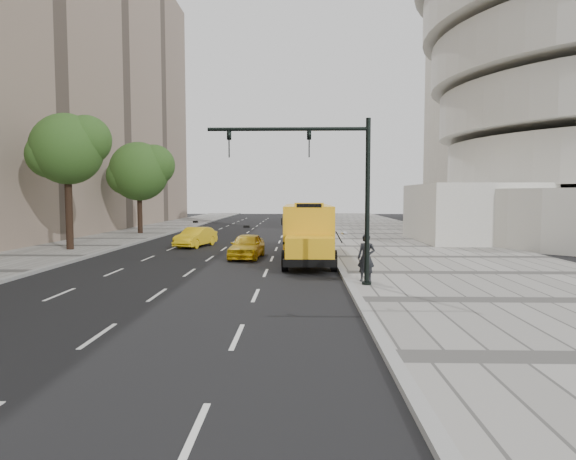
{
  "coord_description": "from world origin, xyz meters",
  "views": [
    {
      "loc": [
        4.05,
        -26.73,
        3.49
      ],
      "look_at": [
        3.5,
        -4.0,
        1.9
      ],
      "focal_mm": 30.0,
      "sensor_mm": 36.0,
      "label": 1
    }
  ],
  "objects_px": {
    "taxi_near": "(247,246)",
    "traffic_signal": "(330,180)",
    "tree_c": "(140,171)",
    "tree_b": "(68,149)",
    "taxi_far": "(196,237)",
    "school_bus": "(308,227)",
    "pedestrian": "(366,258)"
  },
  "relations": [
    {
      "from": "taxi_far",
      "to": "tree_b",
      "type": "bearing_deg",
      "value": -141.91
    },
    {
      "from": "pedestrian",
      "to": "school_bus",
      "type": "bearing_deg",
      "value": 125.85
    },
    {
      "from": "tree_c",
      "to": "taxi_near",
      "type": "distance_m",
      "value": 20.62
    },
    {
      "from": "tree_b",
      "to": "taxi_far",
      "type": "bearing_deg",
      "value": 23.11
    },
    {
      "from": "tree_c",
      "to": "pedestrian",
      "type": "height_order",
      "value": "tree_c"
    },
    {
      "from": "taxi_far",
      "to": "school_bus",
      "type": "bearing_deg",
      "value": -22.64
    },
    {
      "from": "tree_c",
      "to": "traffic_signal",
      "type": "distance_m",
      "value": 29.73
    },
    {
      "from": "school_bus",
      "to": "taxi_near",
      "type": "xyz_separation_m",
      "value": [
        -3.44,
        -0.12,
        -1.07
      ]
    },
    {
      "from": "taxi_near",
      "to": "tree_c",
      "type": "bearing_deg",
      "value": 129.83
    },
    {
      "from": "tree_b",
      "to": "pedestrian",
      "type": "relative_size",
      "value": 4.59
    },
    {
      "from": "school_bus",
      "to": "taxi_far",
      "type": "relative_size",
      "value": 2.83
    },
    {
      "from": "tree_c",
      "to": "traffic_signal",
      "type": "xyz_separation_m",
      "value": [
        15.59,
        -25.25,
        -1.7
      ]
    },
    {
      "from": "school_bus",
      "to": "tree_b",
      "type": "bearing_deg",
      "value": 169.33
    },
    {
      "from": "traffic_signal",
      "to": "tree_c",
      "type": "bearing_deg",
      "value": 121.69
    },
    {
      "from": "school_bus",
      "to": "taxi_near",
      "type": "bearing_deg",
      "value": -178.0
    },
    {
      "from": "taxi_near",
      "to": "traffic_signal",
      "type": "distance_m",
      "value": 10.38
    },
    {
      "from": "school_bus",
      "to": "traffic_signal",
      "type": "xyz_separation_m",
      "value": [
        0.69,
        -9.01,
        2.33
      ]
    },
    {
      "from": "school_bus",
      "to": "taxi_far",
      "type": "xyz_separation_m",
      "value": [
        -7.66,
        5.91,
        -1.09
      ]
    },
    {
      "from": "taxi_far",
      "to": "tree_c",
      "type": "bearing_deg",
      "value": 140.0
    },
    {
      "from": "traffic_signal",
      "to": "taxi_far",
      "type": "bearing_deg",
      "value": 119.24
    },
    {
      "from": "pedestrian",
      "to": "traffic_signal",
      "type": "bearing_deg",
      "value": -134.98
    },
    {
      "from": "tree_c",
      "to": "traffic_signal",
      "type": "height_order",
      "value": "tree_c"
    },
    {
      "from": "tree_b",
      "to": "traffic_signal",
      "type": "bearing_deg",
      "value": -37.14
    },
    {
      "from": "tree_c",
      "to": "tree_b",
      "type": "bearing_deg",
      "value": -90.07
    },
    {
      "from": "traffic_signal",
      "to": "taxi_near",
      "type": "bearing_deg",
      "value": 114.93
    },
    {
      "from": "school_bus",
      "to": "pedestrian",
      "type": "xyz_separation_m",
      "value": [
        2.17,
        -8.37,
        -0.67
      ]
    },
    {
      "from": "pedestrian",
      "to": "traffic_signal",
      "type": "relative_size",
      "value": 0.29
    },
    {
      "from": "taxi_near",
      "to": "traffic_signal",
      "type": "xyz_separation_m",
      "value": [
        4.13,
        -8.89,
        3.4
      ]
    },
    {
      "from": "pedestrian",
      "to": "tree_c",
      "type": "bearing_deg",
      "value": 146.08
    },
    {
      "from": "tree_c",
      "to": "taxi_far",
      "type": "distance_m",
      "value": 13.62
    },
    {
      "from": "traffic_signal",
      "to": "pedestrian",
      "type": "bearing_deg",
      "value": 23.68
    },
    {
      "from": "taxi_far",
      "to": "traffic_signal",
      "type": "xyz_separation_m",
      "value": [
        8.35,
        -14.92,
        3.42
      ]
    }
  ]
}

